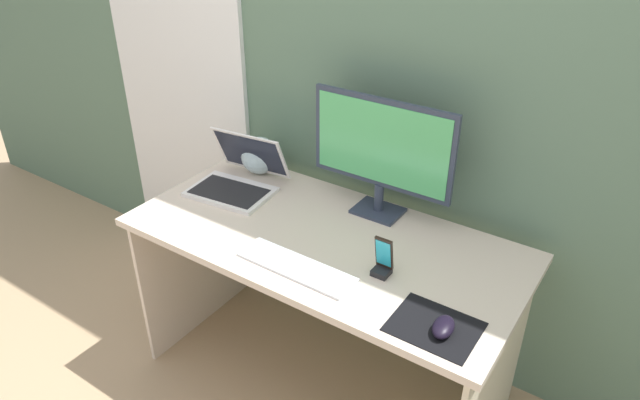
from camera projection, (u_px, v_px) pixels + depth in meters
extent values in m
plane|color=tan|center=(323.00, 378.00, 2.43)|extent=(8.00, 8.00, 0.00)
cube|color=#56735C|center=(389.00, 61.00, 2.10)|extent=(6.00, 0.04, 2.50)
cube|color=white|center=(179.00, 75.00, 2.73)|extent=(0.82, 0.02, 2.02)
cube|color=beige|center=(324.00, 239.00, 2.07)|extent=(1.43, 0.69, 0.03)
cube|color=beige|center=(198.00, 258.00, 2.58)|extent=(0.02, 0.65, 0.69)
cube|color=beige|center=(491.00, 392.00, 1.93)|extent=(0.02, 0.65, 0.69)
cube|color=#2C3445|center=(378.00, 211.00, 2.20)|extent=(0.18, 0.14, 0.01)
cylinder|color=#2C3445|center=(379.00, 197.00, 2.17)|extent=(0.04, 0.04, 0.11)
cube|color=#2C3445|center=(382.00, 143.00, 2.06)|extent=(0.56, 0.02, 0.34)
cube|color=#4CB266|center=(381.00, 144.00, 2.06)|extent=(0.52, 0.00, 0.30)
cube|color=white|center=(231.00, 192.00, 2.33)|extent=(0.35, 0.26, 0.02)
cube|color=black|center=(229.00, 191.00, 2.31)|extent=(0.31, 0.20, 0.00)
cube|color=white|center=(251.00, 153.00, 2.39)|extent=(0.34, 0.13, 0.20)
cube|color=#1E2333|center=(250.00, 153.00, 2.39)|extent=(0.31, 0.11, 0.18)
sphere|color=silver|center=(260.00, 155.00, 2.46)|extent=(0.16, 0.16, 0.16)
cube|color=white|center=(296.00, 267.00, 1.90)|extent=(0.42, 0.13, 0.01)
cube|color=black|center=(434.00, 327.00, 1.66)|extent=(0.25, 0.20, 0.00)
ellipsoid|color=black|center=(443.00, 327.00, 1.63)|extent=(0.07, 0.11, 0.04)
cube|color=black|center=(381.00, 272.00, 1.87)|extent=(0.06, 0.05, 0.02)
cube|color=black|center=(384.00, 253.00, 1.84)|extent=(0.06, 0.03, 0.12)
cube|color=#26A5BF|center=(383.00, 253.00, 1.83)|extent=(0.05, 0.02, 0.10)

